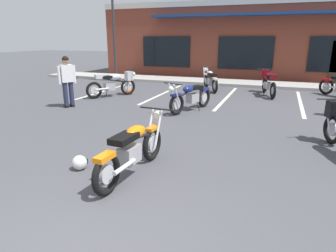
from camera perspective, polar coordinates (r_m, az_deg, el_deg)
name	(u,v)px	position (r m, az deg, el deg)	size (l,w,h in m)	color
ground_plane	(187,139)	(6.87, 3.62, -2.52)	(80.00, 80.00, 0.00)	#47474C
sidewalk_kerb	(239,83)	(15.37, 13.44, 7.94)	(22.00, 1.80, 0.14)	#A8A59E
brick_storefront_building	(251,40)	(19.41, 15.55, 15.46)	(16.84, 6.11, 4.16)	brown
painted_stall_lines	(227,98)	(11.86, 11.12, 5.34)	(10.67, 4.80, 0.01)	silver
motorcycle_foreground_classic	(133,149)	(5.01, -6.75, -4.33)	(0.66, 2.11, 0.98)	black
motorcycle_red_sportbike	(268,82)	(12.77, 18.61, 7.96)	(0.92, 2.07, 0.98)	black
motorcycle_black_cruiser	(191,97)	(9.44, 4.34, 5.63)	(1.03, 2.02, 0.98)	black
motorcycle_silver_naked	(114,83)	(12.02, -10.25, 8.07)	(1.43, 1.82, 0.98)	black
motorcycle_cream_vintage	(210,80)	(13.40, 8.09, 8.72)	(1.25, 1.92, 0.98)	black
person_in_shorts_foreground	(67,79)	(10.41, -18.69, 8.55)	(0.41, 0.57, 1.68)	black
helmet_on_pavement	(80,163)	(5.50, -16.49, -6.70)	(0.26, 0.26, 0.26)	silver
traffic_cone	(129,86)	(12.84, -7.45, 7.50)	(0.34, 0.34, 0.53)	orange
parking_lot_lamp_post	(112,15)	(16.16, -10.64, 20.04)	(0.24, 0.76, 5.14)	#2D2D33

